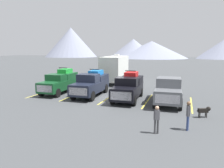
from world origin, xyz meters
name	(u,v)px	position (x,y,z in m)	size (l,w,h in m)	color
ground_plane	(108,98)	(0.00, 0.00, 0.00)	(240.00, 240.00, 0.00)	#3F4244
pickup_truck_a	(60,82)	(-5.76, 0.80, 1.20)	(2.26, 5.39, 2.66)	#144723
pickup_truck_b	(91,84)	(-2.02, 0.67, 1.22)	(2.37, 5.88, 2.61)	black
pickup_truck_c	(129,87)	(1.96, 0.25, 1.19)	(2.34, 5.54, 2.63)	black
pickup_truck_d	(169,89)	(5.56, 0.12, 1.19)	(2.41, 5.63, 2.28)	#595B60
lot_stripe_a	(44,93)	(-7.49, 0.21, 0.00)	(0.12, 5.50, 0.01)	gold
lot_stripe_b	(74,95)	(-3.75, 0.21, 0.00)	(0.12, 5.50, 0.01)	gold
lot_stripe_c	(109,98)	(0.00, 0.21, 0.00)	(0.12, 5.50, 0.01)	gold
lot_stripe_d	(147,101)	(3.75, 0.21, 0.00)	(0.12, 5.50, 0.01)	gold
lot_stripe_e	(191,104)	(7.49, 0.21, 0.00)	(0.12, 5.50, 0.01)	gold
camper_trailer_a	(115,68)	(-2.36, 9.33, 2.08)	(3.21, 8.78, 3.95)	silver
person_a	(157,118)	(5.46, -7.07, 0.91)	(0.33, 0.26, 1.59)	#3F3F42
person_b	(188,114)	(7.10, -5.96, 0.99)	(0.23, 0.38, 1.71)	navy
dog	(205,110)	(8.24, -3.17, 0.52)	(0.92, 0.54, 0.76)	black
mountain_ridge	(184,44)	(5.91, 97.93, 7.27)	(158.71, 40.56, 17.88)	gray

